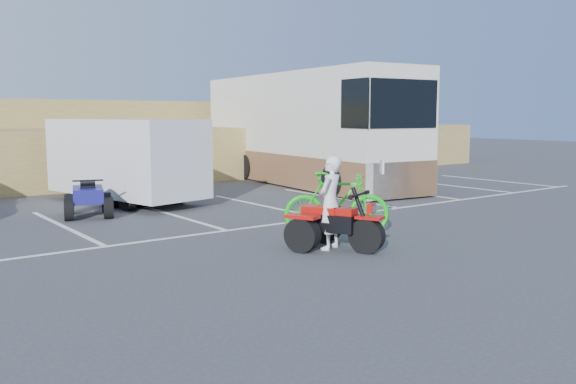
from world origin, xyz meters
TOP-DOWN VIEW (x-y plane):
  - ground at (0.00, 0.00)m, footprint 100.00×100.00m
  - parking_stripes at (0.87, 4.07)m, footprint 28.00×5.16m
  - grass_embankment at (0.00, 15.48)m, footprint 40.00×8.50m
  - red_trike_atv at (0.66, -0.46)m, footprint 1.87×2.08m
  - rider at (0.60, -0.32)m, footprint 0.76×0.65m
  - green_dirt_bike at (1.60, 0.62)m, footprint 2.18×1.77m
  - cargo_trailer at (-0.08, 7.80)m, footprint 3.08×5.42m
  - rv_motorhome at (7.20, 8.78)m, footprint 3.94×11.12m
  - quad_atv_blue at (-1.77, 6.08)m, footprint 1.52×1.77m
  - quad_atv_green at (-0.25, 7.49)m, footprint 1.24×1.53m

SIDE VIEW (x-z plane):
  - ground at x=0.00m, z-range 0.00..0.00m
  - red_trike_atv at x=0.66m, z-range -0.55..0.55m
  - quad_atv_blue at x=-1.77m, z-range -0.49..0.49m
  - quad_atv_green at x=-0.25m, z-range -0.45..0.45m
  - parking_stripes at x=0.87m, z-range 0.00..0.01m
  - green_dirt_bike at x=1.60m, z-range 0.00..1.33m
  - rider at x=0.60m, z-range 0.00..1.76m
  - cargo_trailer at x=-0.08m, z-range 0.10..2.48m
  - grass_embankment at x=0.00m, z-range -0.13..2.97m
  - rv_motorhome at x=7.20m, z-range -0.26..3.65m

